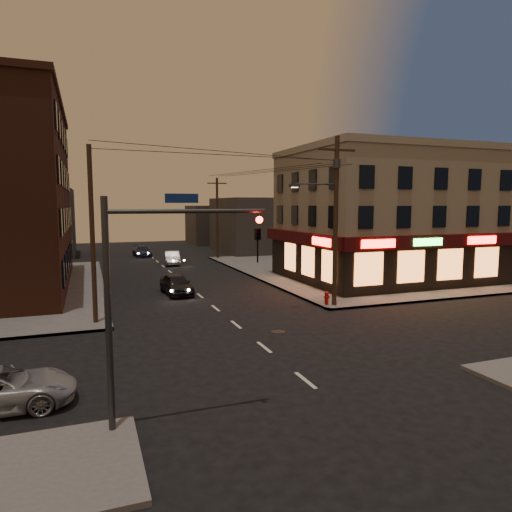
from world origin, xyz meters
name	(u,v)px	position (x,y,z in m)	size (l,w,h in m)	color
ground	(264,347)	(0.00, 0.00, 0.00)	(120.00, 120.00, 0.00)	black
sidewalk_ne	(367,268)	(18.00, 19.00, 0.07)	(24.00, 28.00, 0.15)	#514F4C
pizza_building	(386,215)	(15.93, 13.43, 5.35)	(15.85, 12.85, 10.50)	gray
bg_building_ne_a	(258,225)	(14.00, 38.00, 3.50)	(10.00, 12.00, 7.00)	#3F3D3A
bg_building_nw	(33,223)	(-13.00, 42.00, 4.00)	(9.00, 10.00, 8.00)	#3F3D3A
bg_building_ne_b	(215,225)	(12.00, 52.00, 3.00)	(8.00, 8.00, 6.00)	#3F3D3A
utility_pole_main	(334,212)	(6.68, 5.80, 5.76)	(4.20, 0.44, 10.00)	#382619
utility_pole_far	(217,218)	(6.80, 32.00, 4.65)	(0.26, 0.26, 9.00)	#382619
utility_pole_west	(92,235)	(-6.80, 6.50, 4.65)	(0.24, 0.24, 9.00)	#382619
traffic_signal	(147,280)	(-5.57, -5.60, 4.16)	(4.49, 0.32, 6.47)	#333538
sedan_near	(176,284)	(-1.40, 13.09, 0.71)	(1.68, 4.17, 1.42)	black
sedan_mid	(172,258)	(1.11, 29.00, 0.70)	(1.47, 4.23, 1.39)	#66625F
sedan_far	(142,251)	(-1.02, 37.33, 0.64)	(1.81, 4.44, 1.29)	#1C1D38
fire_hydrant	(327,297)	(6.40, 6.00, 0.60)	(0.37, 0.37, 0.82)	#9E0E0F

